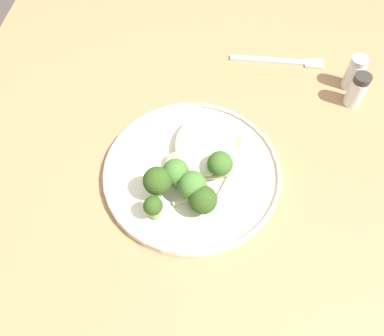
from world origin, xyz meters
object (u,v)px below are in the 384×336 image
(seared_scallop_tilted_round, at_px, (202,137))
(seared_scallop_on_noodles, at_px, (216,145))
(seared_scallop_rear_pale, at_px, (177,162))
(dinner_fork, at_px, (280,61))
(seared_scallop_tiny_bay, at_px, (224,166))
(pepper_shaker, at_px, (357,90))
(salt_shaker, at_px, (354,73))
(broccoli_floret_split_head, at_px, (219,164))
(broccoli_floret_center_pile, at_px, (176,173))
(broccoli_floret_right_tilted, at_px, (193,183))
(seared_scallop_front_small, at_px, (204,147))
(seared_scallop_center_golden, at_px, (234,144))
(seared_scallop_large_seared, at_px, (206,167))
(broccoli_floret_left_leaning, at_px, (203,200))
(broccoli_floret_small_sprig, at_px, (158,180))
(broccoli_floret_tall_stalk, at_px, (153,207))
(dinner_plate, at_px, (192,172))

(seared_scallop_tilted_round, bearing_deg, seared_scallop_on_noodles, 56.06)
(seared_scallop_rear_pale, bearing_deg, dinner_fork, 148.27)
(seared_scallop_tiny_bay, height_order, pepper_shaker, pepper_shaker)
(seared_scallop_tilted_round, xyz_separation_m, salt_shaker, (-0.17, 0.27, 0.01))
(broccoli_floret_split_head, xyz_separation_m, broccoli_floret_center_pile, (0.02, -0.06, 0.00))
(dinner_fork, bearing_deg, broccoli_floret_right_tilted, -23.18)
(seared_scallop_front_small, relative_size, salt_shaker, 0.37)
(seared_scallop_center_golden, bearing_deg, seared_scallop_large_seared, -39.55)
(broccoli_floret_left_leaning, relative_size, dinner_fork, 0.29)
(seared_scallop_tiny_bay, relative_size, broccoli_floret_small_sprig, 0.55)
(broccoli_floret_tall_stalk, xyz_separation_m, pepper_shaker, (-0.28, 0.33, -0.01))
(seared_scallop_tilted_round, xyz_separation_m, dinner_fork, (-0.22, 0.14, -0.02))
(seared_scallop_large_seared, height_order, broccoli_floret_right_tilted, broccoli_floret_right_tilted)
(broccoli_floret_right_tilted, relative_size, broccoli_floret_center_pile, 0.99)
(broccoli_floret_tall_stalk, bearing_deg, broccoli_floret_left_leaning, 104.32)
(seared_scallop_front_small, bearing_deg, salt_shaker, 126.16)
(dinner_fork, bearing_deg, seared_scallop_on_noodles, -25.06)
(seared_scallop_front_small, height_order, broccoli_floret_tall_stalk, broccoli_floret_tall_stalk)
(broccoli_floret_tall_stalk, xyz_separation_m, broccoli_floret_right_tilted, (-0.04, 0.05, 0.01))
(seared_scallop_large_seared, height_order, seared_scallop_on_noodles, same)
(broccoli_floret_tall_stalk, height_order, salt_shaker, salt_shaker)
(seared_scallop_large_seared, bearing_deg, seared_scallop_rear_pale, -93.15)
(broccoli_floret_split_head, height_order, broccoli_floret_left_leaning, broccoli_floret_split_head)
(broccoli_floret_center_pile, bearing_deg, broccoli_floret_tall_stalk, -24.19)
(broccoli_floret_right_tilted, bearing_deg, dinner_fork, 156.82)
(seared_scallop_tiny_bay, bearing_deg, seared_scallop_tilted_round, -144.25)
(seared_scallop_on_noodles, bearing_deg, salt_shaker, 127.58)
(seared_scallop_tilted_round, bearing_deg, broccoli_floret_center_pile, -18.72)
(seared_scallop_rear_pale, xyz_separation_m, broccoli_floret_right_tilted, (0.05, 0.03, 0.03))
(seared_scallop_front_small, xyz_separation_m, dinner_fork, (-0.24, 0.13, -0.02))
(dinner_plate, distance_m, seared_scallop_on_noodles, 0.06)
(broccoli_floret_right_tilted, distance_m, salt_shaker, 0.39)
(dinner_plate, bearing_deg, broccoli_floret_tall_stalk, -28.91)
(broccoli_floret_center_pile, bearing_deg, seared_scallop_tilted_round, 161.28)
(seared_scallop_tilted_round, xyz_separation_m, seared_scallop_tiny_bay, (0.06, 0.04, 0.00))
(seared_scallop_tiny_bay, xyz_separation_m, broccoli_floret_tall_stalk, (0.10, -0.10, 0.02))
(broccoli_floret_left_leaning, bearing_deg, salt_shaker, 139.96)
(seared_scallop_center_golden, height_order, broccoli_floret_right_tilted, broccoli_floret_right_tilted)
(seared_scallop_rear_pale, bearing_deg, broccoli_floret_split_head, 80.24)
(broccoli_floret_small_sprig, distance_m, broccoli_floret_right_tilted, 0.05)
(salt_shaker, bearing_deg, seared_scallop_center_golden, -50.07)
(dinner_plate, bearing_deg, seared_scallop_rear_pale, -105.99)
(seared_scallop_front_small, relative_size, seared_scallop_on_noodles, 0.85)
(broccoli_floret_split_head, xyz_separation_m, pepper_shaker, (-0.20, 0.24, -0.01))
(seared_scallop_on_noodles, xyz_separation_m, broccoli_floret_small_sprig, (0.09, -0.08, 0.03))
(seared_scallop_large_seared, relative_size, dinner_fork, 0.18)
(broccoli_floret_right_tilted, distance_m, broccoli_floret_center_pile, 0.03)
(seared_scallop_front_small, relative_size, seared_scallop_large_seared, 0.74)
(dinner_plate, xyz_separation_m, broccoli_floret_right_tilted, (0.04, 0.01, 0.04))
(pepper_shaker, bearing_deg, broccoli_floret_split_head, -50.38)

